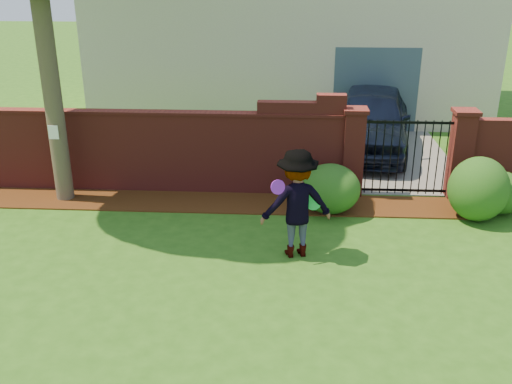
# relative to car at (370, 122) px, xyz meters

# --- Properties ---
(ground) EXTENTS (80.00, 80.00, 0.01)m
(ground) POSITION_rel_car_xyz_m (-3.13, -6.92, -0.82)
(ground) COLOR #295816
(ground) RESTS_ON ground
(mulch_bed) EXTENTS (11.10, 1.08, 0.03)m
(mulch_bed) POSITION_rel_car_xyz_m (-4.08, -3.58, -0.80)
(mulch_bed) COLOR #371B0A
(mulch_bed) RESTS_ON ground
(brick_wall) EXTENTS (8.70, 0.31, 2.16)m
(brick_wall) POSITION_rel_car_xyz_m (-5.14, -2.92, 0.11)
(brick_wall) COLOR maroon
(brick_wall) RESTS_ON ground
(pillar_left) EXTENTS (0.50, 0.50, 1.88)m
(pillar_left) POSITION_rel_car_xyz_m (-0.73, -2.92, 0.14)
(pillar_left) COLOR maroon
(pillar_left) RESTS_ON ground
(pillar_right) EXTENTS (0.50, 0.50, 1.88)m
(pillar_right) POSITION_rel_car_xyz_m (1.47, -2.92, 0.14)
(pillar_right) COLOR maroon
(pillar_right) RESTS_ON ground
(iron_gate) EXTENTS (1.78, 0.03, 1.60)m
(iron_gate) POSITION_rel_car_xyz_m (0.37, -2.92, 0.03)
(iron_gate) COLOR black
(iron_gate) RESTS_ON ground
(driveway) EXTENTS (3.20, 8.00, 0.01)m
(driveway) POSITION_rel_car_xyz_m (0.37, 1.08, -0.81)
(driveway) COLOR slate
(driveway) RESTS_ON ground
(house) EXTENTS (12.40, 6.40, 6.30)m
(house) POSITION_rel_car_xyz_m (-2.12, 5.08, 2.34)
(house) COLOR beige
(house) RESTS_ON ground
(car) EXTENTS (2.72, 5.07, 1.64)m
(car) POSITION_rel_car_xyz_m (0.00, 0.00, 0.00)
(car) COLOR black
(car) RESTS_ON ground
(paper_notice) EXTENTS (0.20, 0.01, 0.28)m
(paper_notice) POSITION_rel_car_xyz_m (-6.73, -3.71, 0.68)
(paper_notice) COLOR white
(paper_notice) RESTS_ON tree
(shrub_left) EXTENTS (1.19, 1.19, 0.97)m
(shrub_left) POSITION_rel_car_xyz_m (-1.23, -3.85, -0.33)
(shrub_left) COLOR #164916
(shrub_left) RESTS_ON ground
(shrub_middle) EXTENTS (1.14, 1.14, 1.25)m
(shrub_middle) POSITION_rel_car_xyz_m (1.55, -4.06, -0.19)
(shrub_middle) COLOR #164916
(shrub_middle) RESTS_ON ground
(shrub_right) EXTENTS (0.95, 0.95, 0.84)m
(shrub_right) POSITION_rel_car_xyz_m (2.10, -3.71, -0.40)
(shrub_right) COLOR #164916
(shrub_right) RESTS_ON ground
(man) EXTENTS (1.34, 0.96, 1.86)m
(man) POSITION_rel_car_xyz_m (-1.91, -5.74, 0.11)
(man) COLOR gray
(man) RESTS_ON ground
(frisbee_purple) EXTENTS (0.25, 0.16, 0.24)m
(frisbee_purple) POSITION_rel_car_xyz_m (-2.23, -5.96, 0.50)
(frisbee_purple) COLOR purple
(frisbee_purple) RESTS_ON man
(frisbee_green) EXTENTS (0.29, 0.13, 0.28)m
(frisbee_green) POSITION_rel_car_xyz_m (-1.64, -5.72, 0.16)
(frisbee_green) COLOR green
(frisbee_green) RESTS_ON man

